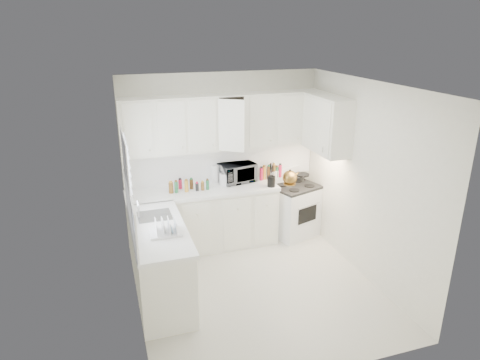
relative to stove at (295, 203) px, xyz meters
name	(u,v)px	position (x,y,z in m)	size (l,w,h in m)	color
floor	(256,287)	(-1.10, -1.26, -0.54)	(3.20, 3.20, 0.00)	silver
ceiling	(259,85)	(-1.10, -1.26, 2.06)	(3.20, 3.20, 0.00)	white
wall_back	(222,158)	(-1.10, 0.34, 0.76)	(3.00, 3.00, 0.00)	white
wall_front	(321,259)	(-1.10, -2.86, 0.76)	(3.00, 3.00, 0.00)	white
wall_left	(130,210)	(-2.60, -1.26, 0.76)	(3.20, 3.20, 0.00)	white
wall_right	(366,182)	(0.40, -1.26, 0.76)	(3.20, 3.20, 0.00)	white
window_blinds	(128,179)	(-2.58, -0.91, 1.01)	(0.06, 0.96, 1.06)	white
lower_cabinets_back	(203,220)	(-1.49, 0.04, -0.09)	(2.22, 0.60, 0.90)	white
lower_cabinets_left	(160,264)	(-2.30, -1.06, -0.09)	(0.60, 1.60, 0.90)	white
countertop_back	(203,191)	(-1.49, 0.03, 0.39)	(2.24, 0.64, 0.05)	white
countertop_left	(158,229)	(-2.29, -1.06, 0.39)	(0.64, 1.62, 0.05)	white
backsplash_back	(222,163)	(-1.10, 0.33, 0.69)	(2.98, 0.02, 0.55)	white
backsplash_left	(131,209)	(-2.59, -1.06, 0.69)	(0.02, 1.60, 0.55)	white
upper_cabinets_back	(225,148)	(-1.10, 0.18, 0.96)	(3.00, 0.33, 0.80)	white
upper_cabinets_right	(325,152)	(0.23, -0.44, 0.96)	(0.33, 0.90, 0.80)	white
sink	(154,207)	(-2.29, -0.71, 0.53)	(0.42, 0.38, 0.30)	gray
stove	(295,203)	(0.00, 0.00, 0.00)	(0.70, 0.57, 1.08)	white
tea_kettle	(290,177)	(-0.18, -0.16, 0.53)	(0.27, 0.23, 0.25)	olive
frying_pan	(302,174)	(0.18, 0.16, 0.42)	(0.24, 0.40, 0.04)	black
microwave	(237,171)	(-0.91, 0.19, 0.59)	(0.53, 0.29, 0.36)	gray
rice_cooker	(227,178)	(-1.10, 0.12, 0.52)	(0.22, 0.22, 0.22)	white
paper_towel	(215,174)	(-1.24, 0.26, 0.55)	(0.12, 0.12, 0.27)	white
utensil_crock	(271,174)	(-0.49, -0.18, 0.60)	(0.13, 0.13, 0.39)	black
dish_rack	(165,226)	(-2.24, -1.26, 0.51)	(0.36, 0.27, 0.20)	white
spice_left_0	(170,185)	(-1.95, 0.16, 0.48)	(0.06, 0.06, 0.13)	brown
spice_left_1	(176,187)	(-1.88, 0.07, 0.48)	(0.06, 0.06, 0.13)	#246C3C
spice_left_2	(180,184)	(-1.80, 0.16, 0.48)	(0.06, 0.06, 0.13)	#D41C45
spice_left_3	(186,186)	(-1.73, 0.07, 0.48)	(0.06, 0.06, 0.13)	gold
spice_left_4	(190,183)	(-1.65, 0.16, 0.48)	(0.06, 0.06, 0.13)	#563718
spice_left_5	(196,185)	(-1.58, 0.07, 0.48)	(0.06, 0.06, 0.13)	black
spice_left_6	(200,182)	(-1.50, 0.16, 0.48)	(0.06, 0.06, 0.13)	brown
spice_left_7	(206,184)	(-1.43, 0.07, 0.48)	(0.06, 0.06, 0.13)	#246C3C
sauce_right_0	(260,173)	(-0.52, 0.20, 0.51)	(0.06, 0.06, 0.19)	#D41C45
sauce_right_1	(265,174)	(-0.47, 0.14, 0.51)	(0.06, 0.06, 0.19)	gold
sauce_right_2	(267,172)	(-0.41, 0.20, 0.51)	(0.06, 0.06, 0.19)	#563718
sauce_right_3	(271,173)	(-0.36, 0.14, 0.51)	(0.06, 0.06, 0.19)	black
sauce_right_4	(273,172)	(-0.30, 0.20, 0.51)	(0.06, 0.06, 0.19)	brown
sauce_right_5	(278,172)	(-0.25, 0.14, 0.51)	(0.06, 0.06, 0.19)	#246C3C
sauce_right_6	(280,171)	(-0.19, 0.20, 0.51)	(0.06, 0.06, 0.19)	#D41C45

